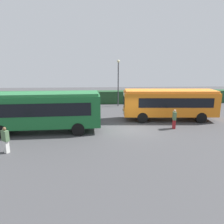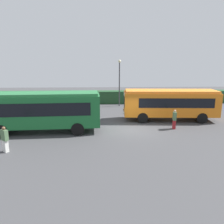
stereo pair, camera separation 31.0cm
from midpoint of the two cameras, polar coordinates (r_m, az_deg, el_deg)
The scene contains 9 objects.
ground_plane at distance 18.73m, azimuth 5.08°, elevation -4.47°, with size 64.00×64.00×0.00m, color #424244.
bus_green at distance 18.30m, azimuth -18.34°, elevation 0.52°, with size 9.45×2.82×3.24m.
bus_orange at distance 21.90m, azimuth 14.38°, elevation 2.37°, with size 9.11×3.03×2.97m.
person_left at distance 21.20m, azimuth -22.94°, elevation -0.86°, with size 0.49×0.41×1.72m.
person_center at distance 15.27m, azimuth -26.61°, elevation -6.45°, with size 0.54×0.49×1.68m.
person_right at distance 19.29m, azimuth 15.54°, elevation -1.70°, with size 0.33×0.51×1.67m.
hedge_row at distance 30.45m, azimuth 1.70°, elevation 3.97°, with size 44.00×1.62×1.69m, color #224929.
traffic_cone at distance 28.33m, azimuth 19.14°, elevation 1.45°, with size 0.36×0.36×0.60m, color orange.
lamppost at distance 28.00m, azimuth 1.32°, elevation 8.94°, with size 0.36×0.36×5.87m.
Camera 1 is at (-2.90, -17.66, 5.58)m, focal length 34.95 mm.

